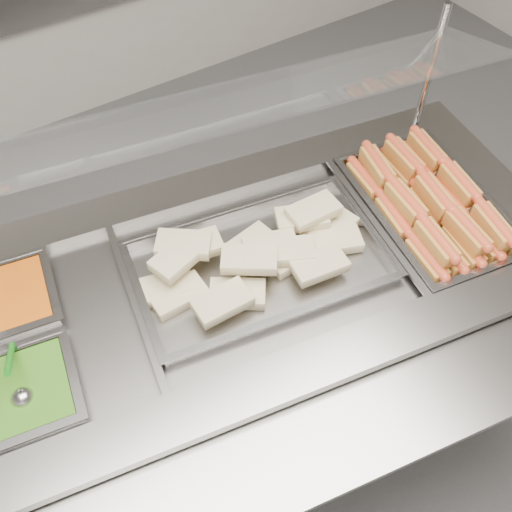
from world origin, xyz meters
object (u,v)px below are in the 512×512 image
steam_counter (242,347)px  pan_hotdogs (427,212)px  sneeze_guard (204,114)px  pan_wraps (259,266)px  serving_spoon (21,391)px

steam_counter → pan_hotdogs: size_ratio=3.32×
sneeze_guard → pan_hotdogs: sneeze_guard is taller
steam_counter → pan_wraps: 0.41m
pan_hotdogs → sneeze_guard: bearing=150.8°
pan_hotdogs → pan_wraps: (-0.54, 0.09, 0.01)m
sneeze_guard → steam_counter: bearing=-99.9°
steam_counter → pan_hotdogs: bearing=-9.9°
pan_wraps → serving_spoon: size_ratio=4.14×
pan_wraps → sneeze_guard: bearing=95.4°
steam_counter → pan_wraps: pan_wraps is taller
steam_counter → serving_spoon: 0.75m
steam_counter → pan_wraps: bearing=-9.9°
steam_counter → serving_spoon: bearing=-176.2°
sneeze_guard → serving_spoon: sneeze_guard is taller
steam_counter → serving_spoon: size_ratio=11.18×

